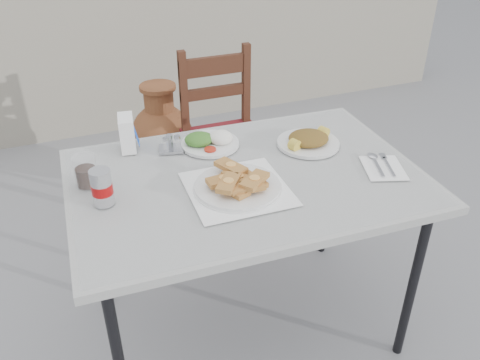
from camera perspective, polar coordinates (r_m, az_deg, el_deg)
name	(u,v)px	position (r m, az deg, el deg)	size (l,w,h in m)	color
ground	(227,340)	(2.45, -1.52, -17.57)	(80.00, 80.00, 0.00)	slate
cafe_table	(246,187)	(2.01, 0.67, -0.84)	(1.40, 0.98, 0.83)	black
pide_plate	(237,181)	(1.88, -0.29, -0.16)	(0.38, 0.38, 0.08)	white
salad_rice_plate	(209,141)	(2.19, -3.46, 4.44)	(0.25, 0.25, 0.06)	white
salad_chopped_plate	(308,140)	(2.21, 7.69, 4.46)	(0.27, 0.27, 0.06)	white
soda_can	(102,187)	(1.84, -15.25, -0.79)	(0.08, 0.08, 0.14)	silver
cola_glass	(86,173)	(1.98, -16.92, 0.78)	(0.09, 0.09, 0.12)	white
napkin_holder	(127,133)	(2.19, -12.56, 5.16)	(0.09, 0.13, 0.15)	white
condiment_caddy	(171,145)	(2.16, -7.75, 3.88)	(0.12, 0.10, 0.07)	#AEAFB5
cutlery_napkin	(382,166)	(2.11, 15.63, 1.57)	(0.21, 0.24, 0.01)	white
chair	(225,137)	(2.96, -1.75, 4.89)	(0.45, 0.45, 1.00)	#34190E
terracotta_urn	(163,144)	(3.28, -8.68, 4.00)	(0.43, 0.43, 0.74)	brown
back_wall	(115,54)	(4.23, -13.88, 13.62)	(6.00, 0.25, 1.20)	gray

